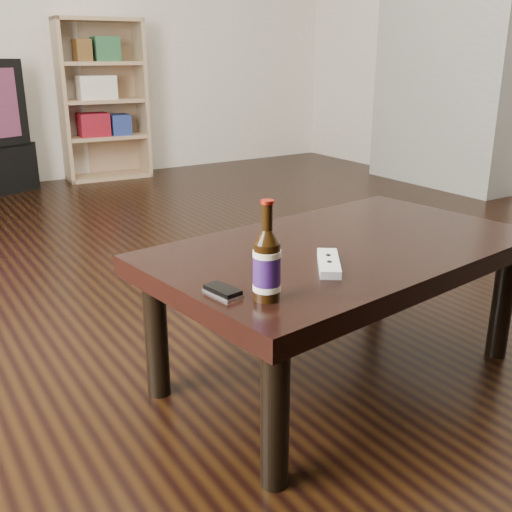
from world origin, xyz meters
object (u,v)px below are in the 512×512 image
bookshelf (101,97)px  beer_bottle (267,266)px  phone (223,291)px  coffee_table (343,262)px  remote (329,263)px

bookshelf → beer_bottle: bookshelf is taller
beer_bottle → phone: beer_bottle is taller
beer_bottle → coffee_table: bearing=28.2°
bookshelf → phone: 3.86m
beer_bottle → phone: bearing=130.8°
coffee_table → remote: size_ratio=6.59×
remote → coffee_table: bearing=74.8°
bookshelf → beer_bottle: bearing=-99.1°
coffee_table → phone: (-0.51, -0.15, 0.07)m
beer_bottle → remote: size_ratio=1.25×
coffee_table → remote: (-0.17, -0.14, 0.07)m
beer_bottle → remote: bearing=19.7°
coffee_table → remote: remote is taller
phone → remote: bearing=-6.9°
bookshelf → coffee_table: bookshelf is taller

